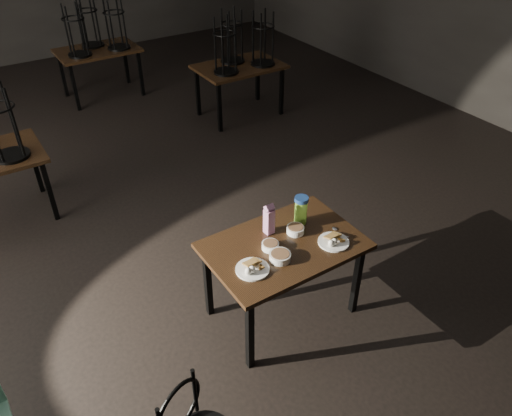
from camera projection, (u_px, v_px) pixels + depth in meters
main_table at (284, 252)px, 3.89m from camera, size 1.20×0.80×0.75m
plate_left at (252, 268)px, 3.59m from camera, size 0.25×0.25×0.08m
plate_right at (334, 241)px, 3.84m from camera, size 0.24×0.24×0.08m
bowl_near at (270, 246)px, 3.79m from camera, size 0.13×0.13×0.05m
bowl_far at (295, 230)px, 3.94m from camera, size 0.14×0.14×0.06m
bowl_big at (280, 256)px, 3.68m from camera, size 0.16×0.16×0.06m
juice_carton at (269, 220)px, 3.89m from camera, size 0.07×0.07×0.27m
water_bottle at (301, 210)px, 4.00m from camera, size 0.14×0.14×0.25m
spoon at (336, 230)px, 3.99m from camera, size 0.05×0.17×0.01m
bg_table_right at (240, 64)px, 7.01m from camera, size 1.20×0.80×1.48m
bg_table_far at (97, 48)px, 7.58m from camera, size 1.20×0.80×1.48m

